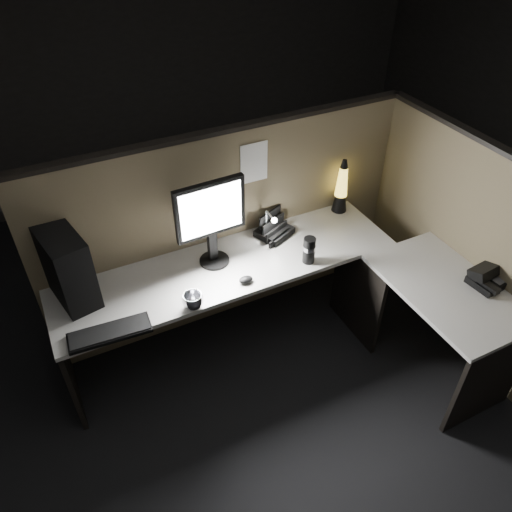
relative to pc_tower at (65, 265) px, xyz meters
name	(u,v)px	position (x,y,z in m)	size (l,w,h in m)	color
floor	(288,393)	(1.11, -0.77, -0.96)	(6.00, 6.00, 0.00)	black
room_shell	(302,186)	(1.11, -0.77, 0.66)	(6.00, 6.00, 6.00)	silver
partition_back	(228,230)	(1.11, 0.16, -0.21)	(2.66, 0.06, 1.50)	brown
partition_right	(454,244)	(2.44, -0.67, -0.21)	(0.06, 1.66, 1.50)	brown
desk	(297,299)	(1.29, -0.52, -0.38)	(2.60, 1.60, 0.73)	#B6B4AC
pc_tower	(65,265)	(0.00, 0.00, 0.00)	(0.20, 0.44, 0.46)	black
monitor	(211,216)	(0.89, -0.08, 0.13)	(0.46, 0.20, 0.59)	black
keyboard	(110,333)	(0.12, -0.43, -0.22)	(0.46, 0.15, 0.02)	black
mouse	(246,280)	(0.99, -0.37, -0.21)	(0.09, 0.07, 0.04)	black
clip_lamp	(270,223)	(1.35, -0.02, -0.11)	(0.04, 0.16, 0.20)	silver
organizer	(274,229)	(1.39, 0.00, -0.19)	(0.29, 0.28, 0.17)	black
lava_lamp	(341,190)	(1.98, 0.05, -0.06)	(0.11, 0.11, 0.42)	black
travel_mug	(309,250)	(1.45, -0.37, -0.14)	(0.08, 0.08, 0.19)	black
steel_mug	(193,301)	(0.62, -0.43, -0.18)	(0.13, 0.13, 0.10)	silver
figurine	(272,223)	(1.40, 0.05, -0.18)	(0.06, 0.06, 0.06)	#FF9C28
pinned_paper	(254,163)	(1.29, 0.12, 0.30)	(0.20, 0.00, 0.28)	white
desk_phone	(487,277)	(2.34, -1.05, -0.18)	(0.23, 0.24, 0.13)	black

